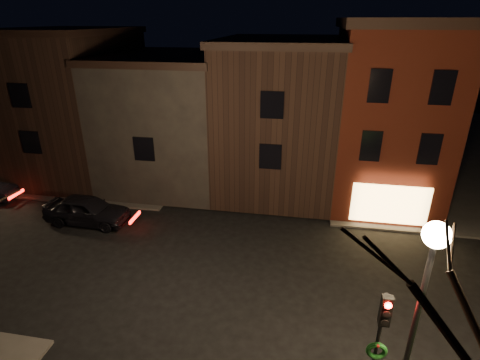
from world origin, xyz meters
name	(u,v)px	position (x,y,z in m)	size (l,w,h in m)	color
ground	(222,272)	(0.00, 0.00, 0.00)	(120.00, 120.00, 0.00)	black
sidewalk_far_left	(75,130)	(-20.00, 20.00, 0.06)	(30.00, 30.00, 0.12)	#2D2B28
corner_building	(388,114)	(8.00, 9.47, 5.40)	(6.50, 8.50, 10.50)	#4C170D
row_building_a	(279,115)	(1.50, 10.50, 4.83)	(7.30, 10.30, 9.40)	black
row_building_b	(173,117)	(-5.75, 10.50, 4.33)	(7.80, 10.30, 8.40)	black
row_building_c	(75,103)	(-13.00, 10.50, 5.08)	(7.30, 10.30, 9.90)	black
street_lamp_near	(426,277)	(6.20, -6.00, 5.18)	(0.60, 0.60, 6.48)	black
traffic_signal	(380,335)	(5.60, -5.51, 2.81)	(0.58, 0.38, 4.05)	black
parked_car_a	(87,210)	(-8.37, 3.04, 0.80)	(1.89, 4.70, 1.60)	black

